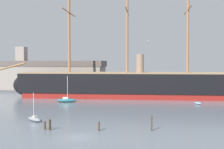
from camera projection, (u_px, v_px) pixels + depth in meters
ground_plane at (79, 138)px, 38.98m from camera, size 400.00×400.00×0.00m
tall_ship at (127, 84)px, 83.32m from camera, size 73.92×15.53×35.56m
sailboat_foreground_left at (34, 119)px, 49.97m from camera, size 3.64×3.25×4.91m
sailboat_alongside_bow at (67, 100)px, 74.21m from camera, size 5.34×2.22×6.75m
dinghy_alongside_stern at (198, 103)px, 70.67m from camera, size 2.01×2.35×0.52m
sailboat_far_left at (37, 92)px, 95.88m from camera, size 3.19×4.43×5.64m
motorboat_distant_centre at (134, 90)px, 101.83m from camera, size 3.96×1.97×1.60m
mooring_piling_nearest at (45, 125)px, 43.76m from camera, size 0.36×0.36×1.23m
mooring_piling_left_pair at (99, 126)px, 42.93m from camera, size 0.32×0.32×1.33m
mooring_piling_right_pair at (151, 123)px, 42.76m from camera, size 0.25×0.25×2.33m
mooring_piling_midwater at (50, 125)px, 43.35m from camera, size 0.34×0.34×1.60m
dockside_warehouse_left at (37, 76)px, 103.81m from camera, size 52.41×14.36×15.84m
seagull_in_flight at (147, 41)px, 54.66m from camera, size 0.83×1.11×0.14m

